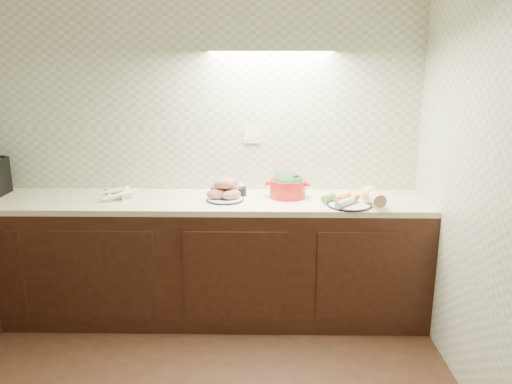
{
  "coord_description": "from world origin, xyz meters",
  "views": [
    {
      "loc": [
        0.64,
        -1.92,
        1.85
      ],
      "look_at": [
        0.59,
        1.25,
        1.02
      ],
      "focal_mm": 35.0,
      "sensor_mm": 36.0,
      "label": 1
    }
  ],
  "objects_px": {
    "veg_plate": "(358,198)",
    "onion_bowl": "(236,189)",
    "parsnip_pile": "(121,193)",
    "sweet_potato_plate": "(225,192)",
    "dutch_oven": "(288,185)"
  },
  "relations": [
    {
      "from": "veg_plate",
      "to": "onion_bowl",
      "type": "bearing_deg",
      "value": 162.61
    },
    {
      "from": "parsnip_pile",
      "to": "veg_plate",
      "type": "xyz_separation_m",
      "value": [
        1.68,
        -0.19,
        0.02
      ]
    },
    {
      "from": "parsnip_pile",
      "to": "onion_bowl",
      "type": "height_order",
      "value": "onion_bowl"
    },
    {
      "from": "onion_bowl",
      "to": "veg_plate",
      "type": "height_order",
      "value": "veg_plate"
    },
    {
      "from": "sweet_potato_plate",
      "to": "veg_plate",
      "type": "distance_m",
      "value": 0.93
    },
    {
      "from": "onion_bowl",
      "to": "dutch_oven",
      "type": "height_order",
      "value": "dutch_oven"
    },
    {
      "from": "parsnip_pile",
      "to": "dutch_oven",
      "type": "distance_m",
      "value": 1.21
    },
    {
      "from": "parsnip_pile",
      "to": "veg_plate",
      "type": "distance_m",
      "value": 1.69
    },
    {
      "from": "parsnip_pile",
      "to": "dutch_oven",
      "type": "relative_size",
      "value": 1.18
    },
    {
      "from": "onion_bowl",
      "to": "dutch_oven",
      "type": "bearing_deg",
      "value": -8.13
    },
    {
      "from": "parsnip_pile",
      "to": "onion_bowl",
      "type": "xyz_separation_m",
      "value": [
        0.83,
        0.08,
        0.01
      ]
    },
    {
      "from": "onion_bowl",
      "to": "parsnip_pile",
      "type": "bearing_deg",
      "value": -174.68
    },
    {
      "from": "parsnip_pile",
      "to": "onion_bowl",
      "type": "bearing_deg",
      "value": 5.32
    },
    {
      "from": "sweet_potato_plate",
      "to": "dutch_oven",
      "type": "bearing_deg",
      "value": 11.2
    },
    {
      "from": "dutch_oven",
      "to": "veg_plate",
      "type": "relative_size",
      "value": 0.8
    }
  ]
}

